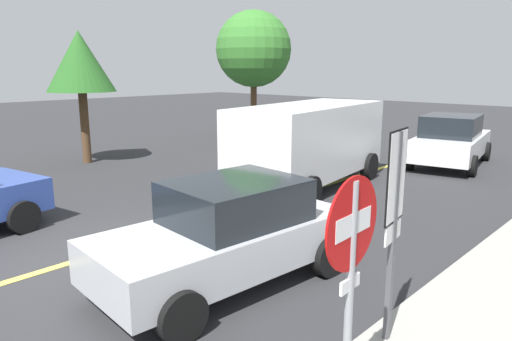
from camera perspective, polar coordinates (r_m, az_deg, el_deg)
name	(u,v)px	position (r m, az deg, el deg)	size (l,w,h in m)	color
ground_plane	(62,266)	(8.36, -22.49, -10.63)	(80.00, 80.00, 0.00)	#2D2D30
lane_marking_centre	(204,222)	(9.84, -6.35, -6.25)	(28.00, 0.16, 0.01)	#E0D14C
stop_sign	(351,267)	(3.83, 11.43, -11.49)	(0.76, 0.07, 2.34)	gray
speed_limit_sign	(395,201)	(5.16, 16.53, -3.55)	(0.54, 0.10, 2.52)	#4C4C51
white_van	(310,140)	(12.54, 6.58, 3.71)	(5.43, 2.85, 2.20)	white
car_white_approaching	(451,140)	(16.59, 22.62, 3.42)	(4.56, 2.65, 1.66)	white
car_silver_mid_road	(228,233)	(6.92, -3.43, -7.55)	(4.03, 2.18, 1.54)	#B7BABF
tree_left_verge	(80,62)	(16.59, -20.63, 12.20)	(2.20, 2.20, 4.33)	#513823
tree_centre_verge	(254,49)	(20.81, -0.29, 14.53)	(3.25, 3.25, 5.57)	#513823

